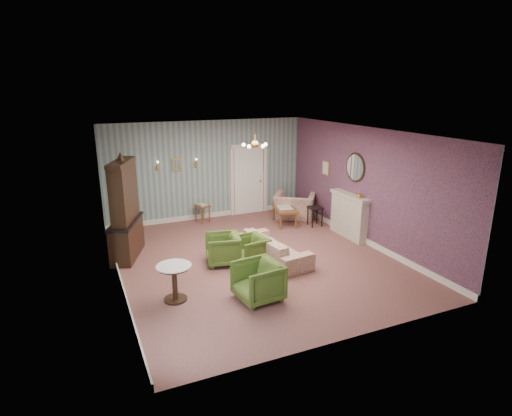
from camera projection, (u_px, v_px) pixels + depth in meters
name	position (u px, v px, depth m)	size (l,w,h in m)	color
floor	(255.00, 259.00, 9.69)	(7.00, 7.00, 0.00)	#84534D
ceiling	(255.00, 132.00, 8.88)	(7.00, 7.00, 0.00)	white
wall_back	(207.00, 170.00, 12.36)	(6.00, 6.00, 0.00)	slate
wall_front	(350.00, 254.00, 6.21)	(6.00, 6.00, 0.00)	slate
wall_left	(113.00, 215.00, 8.13)	(7.00, 7.00, 0.00)	slate
wall_right	(365.00, 186.00, 10.45)	(7.00, 7.00, 0.00)	slate
wall_right_floral	(365.00, 186.00, 10.44)	(7.00, 7.00, 0.00)	#A85462
door	(249.00, 179.00, 12.93)	(1.12, 0.12, 2.16)	white
olive_chair_a	(258.00, 280.00, 7.76)	(0.79, 0.74, 0.81)	#456021
olive_chair_b	(250.00, 249.00, 9.35)	(0.69, 0.65, 0.71)	#456021
olive_chair_c	(223.00, 248.00, 9.37)	(0.73, 0.68, 0.75)	#456021
sofa_chintz	(274.00, 243.00, 9.58)	(2.01, 0.59, 0.79)	#95423C
wingback_chair	(295.00, 202.00, 12.59)	(1.16, 0.76, 1.02)	#95423C
dresser	(124.00, 207.00, 9.53)	(0.50, 1.44, 2.41)	black
fireplace	(349.00, 216.00, 10.99)	(0.30, 1.40, 1.16)	beige
mantel_vase	(359.00, 195.00, 10.45)	(0.15, 0.15, 0.15)	gold
oval_mirror	(355.00, 167.00, 10.67)	(0.04, 0.76, 0.84)	white
framed_print	(326.00, 168.00, 11.93)	(0.04, 0.34, 0.42)	gold
coffee_table	(285.00, 216.00, 12.06)	(0.55, 0.99, 0.51)	brown
side_table_black	(315.00, 216.00, 11.92)	(0.37, 0.37, 0.56)	black
pedestal_table	(175.00, 283.00, 7.75)	(0.65, 0.65, 0.71)	black
nesting_table	(203.00, 213.00, 12.27)	(0.33, 0.42, 0.55)	brown
gilt_mirror_back	(177.00, 164.00, 11.91)	(0.28, 0.06, 0.36)	gold
sconce_left	(158.00, 166.00, 11.68)	(0.16, 0.12, 0.30)	gold
sconce_right	(196.00, 163.00, 12.10)	(0.16, 0.12, 0.30)	gold
chandelier	(255.00, 145.00, 8.96)	(0.56, 0.56, 0.36)	gold
burgundy_cushion	(296.00, 204.00, 12.44)	(0.38, 0.10, 0.38)	maroon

